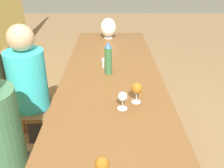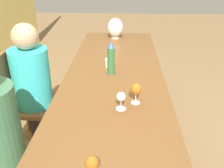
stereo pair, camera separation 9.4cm
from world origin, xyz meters
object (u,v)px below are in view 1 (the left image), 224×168
chair_far (23,101)px  vase (108,28)px  water_bottle (108,59)px  wine_glass_3 (137,89)px  person_far (30,87)px  wine_glass_0 (102,164)px  wine_glass_1 (123,97)px  water_tumbler (106,63)px

chair_far → vase: bearing=-34.0°
water_bottle → wine_glass_3: 0.54m
water_bottle → chair_far: (-0.04, 0.79, -0.40)m
water_bottle → person_far: 0.75m
water_bottle → wine_glass_0: bearing=179.0°
vase → chair_far: vase is taller
wine_glass_3 → person_far: person_far is taller
wine_glass_0 → wine_glass_1: size_ratio=1.03×
wine_glass_1 → chair_far: 1.10m
chair_far → person_far: person_far is taller
wine_glass_1 → person_far: person_far is taller
vase → person_far: (-1.16, 0.70, -0.24)m
vase → chair_far: size_ratio=0.26×
water_tumbler → wine_glass_1: bearing=-170.6°
wine_glass_0 → person_far: 1.36m
water_bottle → wine_glass_1: water_bottle is taller
water_tumbler → person_far: person_far is taller
water_tumbler → wine_glass_3: size_ratio=0.55×
water_tumbler → wine_glass_3: wine_glass_3 is taller
water_tumbler → water_bottle: bearing=-171.7°
vase → wine_glass_1: (-1.71, -0.11, -0.04)m
water_bottle → wine_glass_1: 0.60m
wine_glass_0 → person_far: person_far is taller
water_tumbler → person_far: size_ratio=0.07×
water_tumbler → wine_glass_0: (-1.35, -0.00, 0.05)m
wine_glass_3 → person_far: bearing=63.2°
wine_glass_3 → vase: bearing=7.4°
vase → wine_glass_1: 1.71m
vase → wine_glass_0: vase is taller
water_tumbler → wine_glass_1: (-0.74, -0.12, 0.05)m
vase → wine_glass_1: bearing=-176.4°
person_far → water_tumbler: bearing=-73.7°
chair_far → wine_glass_0: bearing=-146.2°
vase → person_far: bearing=149.2°
wine_glass_3 → chair_far: chair_far is taller
water_bottle → chair_far: bearing=93.1°
water_bottle → wine_glass_0: size_ratio=2.22×
water_bottle → water_tumbler: (0.16, 0.02, -0.10)m
wine_glass_3 → person_far: 1.04m
water_bottle → vase: size_ratio=1.15×
wine_glass_0 → chair_far: size_ratio=0.13×
wine_glass_0 → chair_far: chair_far is taller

